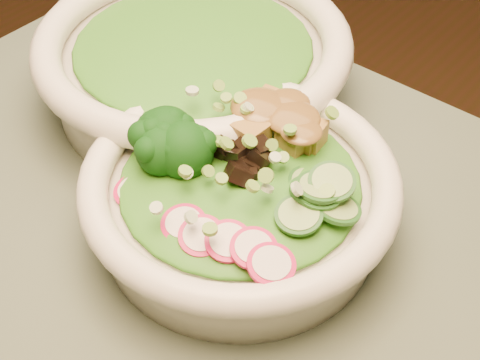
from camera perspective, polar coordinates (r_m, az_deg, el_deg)
The scene contains 11 objects.
salad_bowl at distance 0.54m, azimuth 0.00°, elevation -1.44°, with size 0.25×0.25×0.07m.
side_bowl at distance 0.67m, azimuth -3.93°, elevation 9.99°, with size 0.31×0.31×0.08m.
lettuce_bed at distance 0.52m, azimuth 0.00°, elevation 0.08°, with size 0.19×0.19×0.02m, color #236A16.
side_lettuce at distance 0.66m, azimuth -4.03°, elevation 11.53°, with size 0.21×0.21×0.03m, color #236A16.
broccoli_florets at distance 0.53m, azimuth -5.87°, elevation 2.92°, with size 0.08×0.07×0.04m, color black, non-canonical shape.
radish_slices at distance 0.48m, azimuth -2.82°, elevation -4.51°, with size 0.10×0.04×0.02m, color #B60E43, non-canonical shape.
cucumber_slices at distance 0.50m, azimuth 6.34°, elevation -1.20°, with size 0.07×0.07×0.03m, color #89AC60, non-canonical shape.
mushroom_heap at distance 0.52m, azimuth 0.53°, elevation 1.88°, with size 0.07×0.07×0.04m, color black, non-canonical shape.
tofu_cubes at distance 0.56m, azimuth 2.72°, elevation 4.77°, with size 0.08×0.06×0.03m, color olive, non-canonical shape.
peanut_sauce at distance 0.55m, azimuth 2.77°, elevation 5.74°, with size 0.07×0.05×0.02m, color brown.
scallion_garnish at distance 0.51m, azimuth 0.00°, elevation 1.86°, with size 0.18×0.18×0.02m, color olive, non-canonical shape.
Camera 1 is at (0.03, -0.15, 1.18)m, focal length 50.00 mm.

